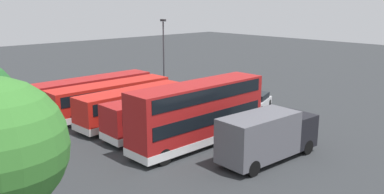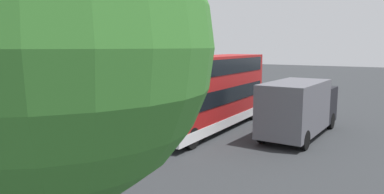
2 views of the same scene
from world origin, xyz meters
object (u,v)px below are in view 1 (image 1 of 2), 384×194
object	(u,v)px
bus_single_deck_second	(166,112)
box_truck_blue	(267,135)
bus_single_deck_third	(133,105)
bus_single_deck_fifth	(93,91)
bus_double_decker_near_end	(199,112)
bus_single_deck_fourth	(111,98)
waste_bin_yellow	(125,85)
lamp_post_tall	(164,50)
car_hatchback_silver	(257,101)

from	to	relation	value
bus_single_deck_second	box_truck_blue	distance (m)	9.04
bus_single_deck_third	bus_single_deck_fifth	size ratio (longest dim) A/B	0.85
bus_double_decker_near_end	bus_single_deck_fourth	size ratio (longest dim) A/B	0.97
bus_single_deck_second	bus_single_deck_fifth	distance (m)	10.65
bus_single_deck_third	waste_bin_yellow	bearing A→B (deg)	-30.79
bus_single_deck_fourth	waste_bin_yellow	bearing A→B (deg)	-39.98
bus_single_deck_third	bus_single_deck_second	bearing A→B (deg)	-170.53
bus_single_deck_fifth	waste_bin_yellow	world-z (taller)	bus_single_deck_fifth
box_truck_blue	lamp_post_tall	size ratio (longest dim) A/B	0.93
bus_single_deck_fifth	car_hatchback_silver	world-z (taller)	bus_single_deck_fifth
bus_single_deck_third	bus_single_deck_fourth	xyz separation A→B (m)	(3.62, -0.07, 0.00)
car_hatchback_silver	bus_single_deck_fifth	bearing A→B (deg)	46.40
waste_bin_yellow	car_hatchback_silver	bearing A→B (deg)	-164.44
bus_single_deck_third	car_hatchback_silver	world-z (taller)	bus_single_deck_third
bus_single_deck_fourth	waste_bin_yellow	world-z (taller)	bus_single_deck_fourth
bus_double_decker_near_end	waste_bin_yellow	xyz separation A→B (m)	(19.72, -6.82, -1.97)
bus_double_decker_near_end	car_hatchback_silver	xyz separation A→B (m)	(3.58, -11.31, -1.75)
car_hatchback_silver	box_truck_blue	bearing A→B (deg)	130.78
bus_double_decker_near_end	lamp_post_tall	world-z (taller)	lamp_post_tall
bus_double_decker_near_end	box_truck_blue	world-z (taller)	bus_double_decker_near_end
bus_single_deck_second	box_truck_blue	world-z (taller)	box_truck_blue
bus_single_deck_fourth	bus_double_decker_near_end	bearing A→B (deg)	-178.02
bus_single_deck_fourth	bus_single_deck_fifth	distance (m)	3.42
bus_single_deck_second	bus_single_deck_fourth	distance (m)	7.25
box_truck_blue	waste_bin_yellow	world-z (taller)	box_truck_blue
bus_double_decker_near_end	waste_bin_yellow	bearing A→B (deg)	-19.08
bus_single_deck_second	waste_bin_yellow	distance (m)	17.21
bus_single_deck_fourth	waste_bin_yellow	xyz separation A→B (m)	(8.59, -7.20, -1.15)
car_hatchback_silver	lamp_post_tall	xyz separation A→B (m)	(11.86, 2.00, 4.08)
bus_single_deck_second	bus_single_deck_fifth	bearing A→B (deg)	1.87
bus_double_decker_near_end	bus_single_deck_second	size ratio (longest dim) A/B	1.07
car_hatchback_silver	waste_bin_yellow	size ratio (longest dim) A/B	4.62
bus_single_deck_second	bus_single_deck_fourth	size ratio (longest dim) A/B	0.91
lamp_post_tall	waste_bin_yellow	size ratio (longest dim) A/B	8.63
box_truck_blue	bus_single_deck_third	bearing A→B (deg)	7.91
bus_double_decker_near_end	car_hatchback_silver	size ratio (longest dim) A/B	2.57
car_hatchback_silver	lamp_post_tall	world-z (taller)	lamp_post_tall
box_truck_blue	car_hatchback_silver	xyz separation A→B (m)	(8.65, -10.02, -1.01)
lamp_post_tall	waste_bin_yellow	distance (m)	6.56
bus_double_decker_near_end	waste_bin_yellow	world-z (taller)	bus_double_decker_near_end
bus_double_decker_near_end	bus_single_deck_second	bearing A→B (deg)	-2.15
bus_double_decker_near_end	bus_single_deck_second	xyz separation A→B (m)	(3.89, -0.15, -0.83)
bus_single_deck_fourth	box_truck_blue	bearing A→B (deg)	-174.09
car_hatchback_silver	waste_bin_yellow	distance (m)	16.76
bus_single_deck_fourth	lamp_post_tall	world-z (taller)	lamp_post_tall
bus_single_deck_second	car_hatchback_silver	distance (m)	11.21
bus_single_deck_fifth	car_hatchback_silver	xyz separation A→B (m)	(-10.96, -11.51, -0.92)
bus_single_deck_third	waste_bin_yellow	world-z (taller)	bus_single_deck_third
bus_single_deck_second	bus_single_deck_third	world-z (taller)	same
lamp_post_tall	waste_bin_yellow	xyz separation A→B (m)	(4.28, 2.49, -4.31)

